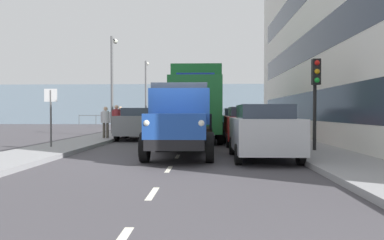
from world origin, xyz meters
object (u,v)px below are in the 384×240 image
at_px(pedestrian_couple_a, 123,119).
at_px(traffic_light_near, 316,84).
at_px(car_navy_oppositeside_2, 165,119).
at_px(lamp_post_promenade, 113,75).
at_px(lorry_cargo_green, 197,101).
at_px(car_red_kerbside_1, 246,125).
at_px(pedestrian_by_lamp, 106,120).
at_px(truck_vintage_blue, 180,122).
at_px(car_grey_oppositeside_0, 138,123).
at_px(pedestrian_in_dark_coat, 116,118).
at_px(car_silver_kerbside_near, 263,131).
at_px(car_teal_kerbside_2, 236,122).
at_px(car_maroon_oppositeside_1, 155,121).
at_px(street_sign, 51,107).
at_px(lamp_post_far, 146,87).
at_px(pedestrian_with_bag, 120,117).

height_order(pedestrian_couple_a, traffic_light_near, traffic_light_near).
bearing_deg(car_navy_oppositeside_2, lamp_post_promenade, 77.02).
relative_size(lorry_cargo_green, car_red_kerbside_1, 1.96).
bearing_deg(pedestrian_by_lamp, truck_vintage_blue, 122.09).
relative_size(car_grey_oppositeside_0, pedestrian_in_dark_coat, 2.35).
relative_size(car_navy_oppositeside_2, lamp_post_promenade, 0.67).
height_order(car_silver_kerbside_near, car_teal_kerbside_2, same).
xyz_separation_m(car_maroon_oppositeside_1, pedestrian_couple_a, (1.48, 3.68, 0.17)).
height_order(traffic_light_near, lamp_post_promenade, lamp_post_promenade).
bearing_deg(pedestrian_by_lamp, car_grey_oppositeside_0, -142.74).
distance_m(car_teal_kerbside_2, street_sign, 11.79).
distance_m(traffic_light_near, street_sign, 9.96).
xyz_separation_m(car_silver_kerbside_near, car_navy_oppositeside_2, (5.51, -21.48, -0.00)).
height_order(car_silver_kerbside_near, lamp_post_far, lamp_post_far).
height_order(car_navy_oppositeside_2, pedestrian_with_bag, pedestrian_with_bag).
relative_size(truck_vintage_blue, pedestrian_by_lamp, 3.47).
xyz_separation_m(car_grey_oppositeside_0, lamp_post_promenade, (2.23, -3.27, 2.92)).
distance_m(car_grey_oppositeside_0, traffic_light_near, 10.50).
bearing_deg(pedestrian_couple_a, car_grey_oppositeside_0, 118.05).
relative_size(car_teal_kerbside_2, traffic_light_near, 1.36).
relative_size(car_teal_kerbside_2, car_grey_oppositeside_0, 1.07).
bearing_deg(lamp_post_far, car_maroon_oppositeside_1, 103.15).
bearing_deg(pedestrian_in_dark_coat, car_navy_oppositeside_2, -96.21).
bearing_deg(pedestrian_in_dark_coat, car_red_kerbside_1, 150.70).
xyz_separation_m(car_silver_kerbside_near, traffic_light_near, (-2.04, -1.41, 1.58)).
bearing_deg(street_sign, truck_vintage_blue, 158.74).
bearing_deg(lamp_post_promenade, pedestrian_in_dark_coat, 108.23).
relative_size(pedestrian_in_dark_coat, pedestrian_couple_a, 1.11).
bearing_deg(car_red_kerbside_1, pedestrian_with_bag, -49.52).
relative_size(car_grey_oppositeside_0, pedestrian_couple_a, 2.60).
relative_size(car_maroon_oppositeside_1, pedestrian_by_lamp, 2.67).
bearing_deg(car_red_kerbside_1, pedestrian_in_dark_coat, -29.30).
relative_size(car_navy_oppositeside_2, lamp_post_far, 0.67).
xyz_separation_m(car_navy_oppositeside_2, pedestrian_by_lamp, (1.50, 14.09, 0.21)).
xyz_separation_m(car_teal_kerbside_2, pedestrian_couple_a, (6.99, -0.08, 0.17)).
relative_size(truck_vintage_blue, traffic_light_near, 1.76).
height_order(pedestrian_in_dark_coat, pedestrian_couple_a, pedestrian_in_dark_coat).
height_order(truck_vintage_blue, street_sign, truck_vintage_blue).
distance_m(car_maroon_oppositeside_1, lamp_post_far, 9.26).
distance_m(pedestrian_by_lamp, lamp_post_far, 16.38).
height_order(car_navy_oppositeside_2, traffic_light_near, traffic_light_near).
bearing_deg(lamp_post_promenade, car_teal_kerbside_2, 175.76).
relative_size(pedestrian_with_bag, traffic_light_near, 0.55).
distance_m(pedestrian_in_dark_coat, street_sign, 6.75).
distance_m(car_navy_oppositeside_2, lamp_post_promenade, 10.36).
height_order(truck_vintage_blue, pedestrian_in_dark_coat, truck_vintage_blue).
bearing_deg(pedestrian_couple_a, car_navy_oppositeside_2, -98.26).
distance_m(truck_vintage_blue, lorry_cargo_green, 7.93).
xyz_separation_m(pedestrian_couple_a, traffic_light_near, (-9.03, 9.90, 1.40)).
height_order(car_silver_kerbside_near, pedestrian_couple_a, pedestrian_couple_a).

